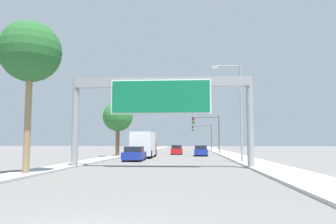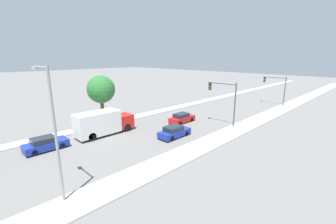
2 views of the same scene
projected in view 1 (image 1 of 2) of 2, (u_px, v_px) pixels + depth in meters
The scene contains 12 objects.
sidewalk_right at pixel (219, 151), 64.89m from camera, with size 3.00×120.00×0.15m.
median_strip_left at pixel (144, 151), 65.94m from camera, with size 2.00×120.00×0.15m.
sign_gantry at pixel (161, 97), 24.07m from camera, with size 13.39×0.73×6.65m.
car_near_right at pixel (201, 151), 44.74m from camera, with size 1.77×4.27×1.44m.
car_mid_center at pixel (134, 154), 32.83m from camera, with size 1.87×4.28×1.44m.
car_far_right at pixel (177, 150), 50.36m from camera, with size 1.70×4.25×1.43m.
truck_box_primary at pixel (144, 145), 39.67m from camera, with size 2.36×7.52×3.06m.
traffic_light_near_intersection at pixel (210, 128), 53.52m from camera, with size 4.65×0.32×6.27m.
traffic_light_mid_block at pixel (205, 133), 73.37m from camera, with size 4.66×0.32×5.82m.
palm_tree_foreground at pixel (30, 53), 18.93m from camera, with size 3.54×3.54×8.88m.
palm_tree_background at pixel (118, 117), 42.37m from camera, with size 3.87×3.87×7.14m.
street_lamp_right at pixel (237, 104), 30.46m from camera, with size 2.73×0.28×9.19m.
Camera 1 is at (2.19, -5.88, 1.88)m, focal length 35.00 mm.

